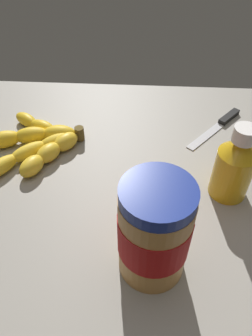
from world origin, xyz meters
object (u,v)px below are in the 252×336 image
object	(u,v)px
peanut_butter_jar	(154,232)
honey_bottle	(234,166)
butter_knife	(219,125)
banana_bunch	(38,142)

from	to	relation	value
peanut_butter_jar	honey_bottle	bearing A→B (deg)	-131.94
peanut_butter_jar	butter_knife	xyz separation A→B (cm)	(-15.54, -35.71, -7.72)
peanut_butter_jar	butter_knife	bearing A→B (deg)	-113.52
banana_bunch	peanut_butter_jar	xyz separation A→B (cm)	(-23.85, 25.57, 6.53)
peanut_butter_jar	banana_bunch	bearing A→B (deg)	-47.00
banana_bunch	butter_knife	size ratio (longest dim) A/B	1.48
peanut_butter_jar	butter_knife	size ratio (longest dim) A/B	1.06
banana_bunch	honey_bottle	distance (cm)	39.35
banana_bunch	honey_bottle	xyz separation A→B (cm)	(-37.72, 10.14, 4.79)
banana_bunch	peanut_butter_jar	bearing A→B (deg)	133.00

